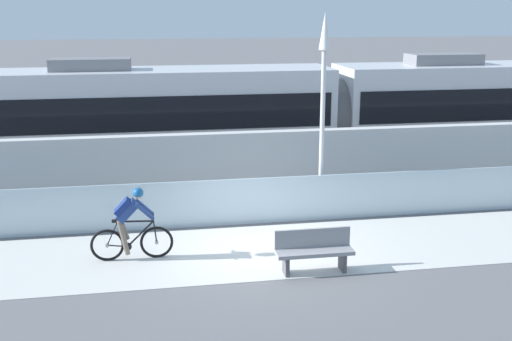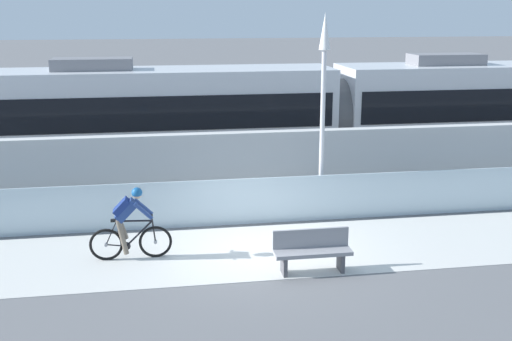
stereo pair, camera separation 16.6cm
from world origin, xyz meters
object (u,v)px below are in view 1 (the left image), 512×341
Objects in this scene: tram at (333,114)px; cyclist_on_bike at (131,225)px; lamp_post_antenna at (323,91)px; bench at (314,250)px.

cyclist_on_bike is at bearing -133.54° from tram.
cyclist_on_bike is 5.82m from lamp_post_antenna.
lamp_post_antenna is (4.80, 2.15, 2.49)m from cyclist_on_bike.
tram reaches higher than bench.
cyclist_on_bike is 1.11× the size of bench.
lamp_post_antenna is at bearing 72.39° from bench.
lamp_post_antenna reaches higher than tram.
tram is 5.19m from lamp_post_antenna.
cyclist_on_bike reaches higher than bench.
cyclist_on_bike is at bearing 160.94° from bench.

